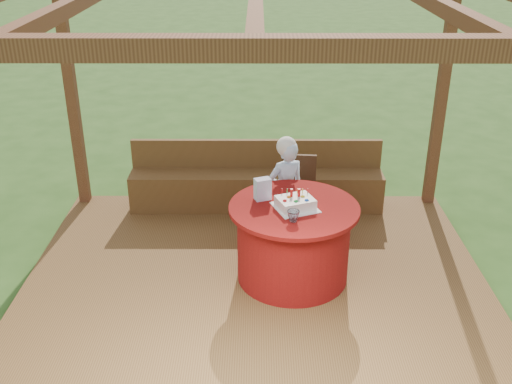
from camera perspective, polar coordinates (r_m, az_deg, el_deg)
ground at (r=5.89m, az=-0.01°, el=-9.88°), size 60.00×60.00×0.00m
deck at (r=5.86m, az=-0.01°, el=-9.40°), size 4.50×4.00×0.12m
pergola at (r=4.92m, az=-0.01°, el=13.72°), size 4.50×4.00×2.72m
bench at (r=7.19m, az=0.04°, el=0.55°), size 3.00×0.42×0.80m
table at (r=5.77m, az=3.55°, el=-4.74°), size 1.23×1.23×0.77m
chair at (r=6.68m, az=4.04°, el=0.18°), size 0.41×0.41×0.83m
elderly_woman at (r=6.34m, az=2.84°, el=0.32°), size 0.49×0.42×1.18m
birthday_cake at (r=5.54m, az=3.76°, el=-1.03°), size 0.48×0.48×0.17m
gift_bag at (r=5.67m, az=0.63°, el=0.28°), size 0.17×0.14×0.21m
drinking_glass at (r=5.30m, az=3.57°, el=-2.30°), size 0.14×0.14×0.10m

